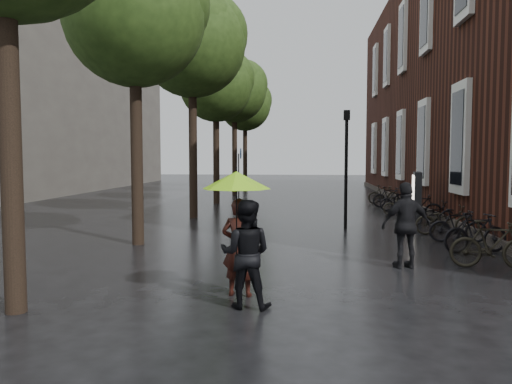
# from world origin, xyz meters

# --- Properties ---
(ground) EXTENTS (120.00, 120.00, 0.00)m
(ground) POSITION_xyz_m (0.00, 0.00, 0.00)
(ground) COLOR black
(brick_building) EXTENTS (10.20, 33.20, 12.00)m
(brick_building) POSITION_xyz_m (10.47, 19.46, 5.99)
(brick_building) COLOR #38160F
(brick_building) RESTS_ON ground
(street_trees) EXTENTS (4.33, 34.03, 8.91)m
(street_trees) POSITION_xyz_m (-3.99, 15.91, 6.34)
(street_trees) COLOR black
(street_trees) RESTS_ON ground
(person_burgundy) EXTENTS (0.66, 0.47, 1.70)m
(person_burgundy) POSITION_xyz_m (-0.68, 2.26, 0.85)
(person_burgundy) COLOR black
(person_burgundy) RESTS_ON ground
(person_black) EXTENTS (0.89, 0.72, 1.73)m
(person_black) POSITION_xyz_m (-0.49, 1.60, 0.87)
(person_black) COLOR black
(person_black) RESTS_ON ground
(lime_umbrella) EXTENTS (1.14, 1.14, 1.68)m
(lime_umbrella) POSITION_xyz_m (-0.68, 1.96, 2.02)
(lime_umbrella) COLOR black
(lime_umbrella) RESTS_ON ground
(pedestrian_walking) EXTENTS (1.17, 0.71, 1.86)m
(pedestrian_walking) POSITION_xyz_m (2.62, 4.74, 0.93)
(pedestrian_walking) COLOR black
(pedestrian_walking) RESTS_ON ground
(parked_bicycles) EXTENTS (2.08, 15.41, 1.05)m
(parked_bicycles) POSITION_xyz_m (4.62, 11.92, 0.48)
(parked_bicycles) COLOR black
(parked_bicycles) RESTS_ON ground
(ad_lightbox) EXTENTS (0.28, 1.22, 1.84)m
(ad_lightbox) POSITION_xyz_m (4.56, 12.59, 0.93)
(ad_lightbox) COLOR black
(ad_lightbox) RESTS_ON ground
(lamp_post) EXTENTS (0.20, 0.20, 3.93)m
(lamp_post) POSITION_xyz_m (1.81, 10.63, 2.39)
(lamp_post) COLOR black
(lamp_post) RESTS_ON ground
(cycle_sign) EXTENTS (0.15, 0.51, 2.81)m
(cycle_sign) POSITION_xyz_m (-2.69, 17.77, 1.86)
(cycle_sign) COLOR #262628
(cycle_sign) RESTS_ON ground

